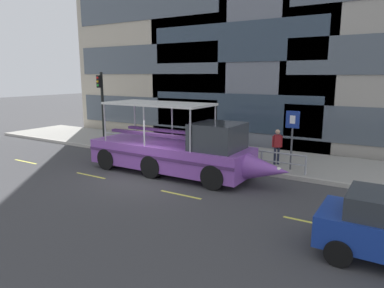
{
  "coord_description": "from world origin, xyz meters",
  "views": [
    {
      "loc": [
        9.24,
        -11.31,
        4.38
      ],
      "look_at": [
        1.09,
        1.91,
        1.3
      ],
      "focal_mm": 32.46,
      "sensor_mm": 36.0,
      "label": 1
    }
  ],
  "objects_px": {
    "traffic_light_pole": "(102,102)",
    "duck_tour_boat": "(180,151)",
    "pedestrian_near_bow": "(277,143)",
    "parking_sign": "(292,130)"
  },
  "relations": [
    {
      "from": "parking_sign",
      "to": "pedestrian_near_bow",
      "type": "relative_size",
      "value": 1.57
    },
    {
      "from": "parking_sign",
      "to": "pedestrian_near_bow",
      "type": "xyz_separation_m",
      "value": [
        -0.84,
        0.59,
        -0.79
      ]
    },
    {
      "from": "parking_sign",
      "to": "duck_tour_boat",
      "type": "relative_size",
      "value": 0.28
    },
    {
      "from": "parking_sign",
      "to": "duck_tour_boat",
      "type": "height_order",
      "value": "duck_tour_boat"
    },
    {
      "from": "pedestrian_near_bow",
      "to": "duck_tour_boat",
      "type": "bearing_deg",
      "value": -134.92
    },
    {
      "from": "traffic_light_pole",
      "to": "parking_sign",
      "type": "relative_size",
      "value": 1.65
    },
    {
      "from": "traffic_light_pole",
      "to": "duck_tour_boat",
      "type": "height_order",
      "value": "traffic_light_pole"
    },
    {
      "from": "pedestrian_near_bow",
      "to": "parking_sign",
      "type": "bearing_deg",
      "value": -35.21
    },
    {
      "from": "parking_sign",
      "to": "pedestrian_near_bow",
      "type": "bearing_deg",
      "value": 144.79
    },
    {
      "from": "parking_sign",
      "to": "duck_tour_boat",
      "type": "bearing_deg",
      "value": -146.58
    }
  ]
}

